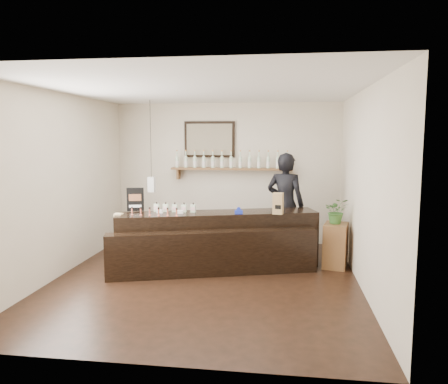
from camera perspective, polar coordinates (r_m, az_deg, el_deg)
ground at (r=6.67m, az=-2.47°, el=-11.39°), size 5.00×5.00×0.00m
room_shell at (r=6.34m, az=-2.55°, el=3.37°), size 5.00×5.00×5.00m
back_wall_decor at (r=8.70m, az=-0.66°, el=4.73°), size 2.66×0.96×1.69m
counter at (r=7.09m, az=-1.05°, el=-6.66°), size 3.29×1.78×1.06m
promo_sign at (r=7.33m, az=-11.51°, el=-0.96°), size 0.27×0.09×0.39m
paper_bag at (r=6.96m, az=7.08°, el=-1.50°), size 0.18×0.15×0.34m
tape_dispenser at (r=6.96m, az=1.93°, el=-2.52°), size 0.13×0.06×0.11m
side_cabinet at (r=7.44m, az=14.35°, el=-6.76°), size 0.46×0.56×0.72m
potted_plant at (r=7.32m, az=14.49°, el=-2.42°), size 0.38×0.33×0.42m
shopkeeper at (r=7.84m, az=8.02°, el=-0.77°), size 0.88×0.71×2.10m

